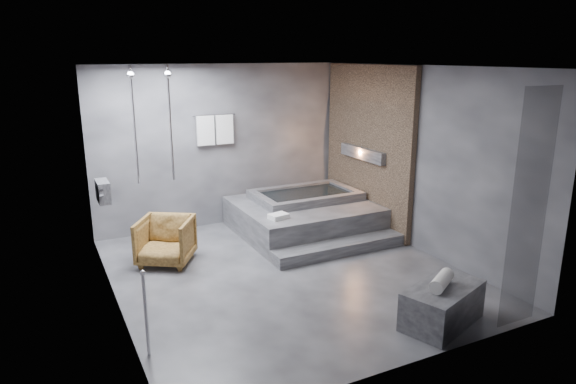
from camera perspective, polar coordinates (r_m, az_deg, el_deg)
room at (r=7.13m, az=1.76°, el=5.21°), size 5.00×5.04×2.82m
tub_deck at (r=8.82m, az=1.70°, el=-2.77°), size 2.20×2.00×0.50m
tub_step at (r=7.92m, az=5.77°, el=-6.20°), size 2.20×0.36×0.18m
concrete_bench at (r=6.15m, az=16.77°, el=-11.95°), size 1.12×0.85×0.45m
driftwood_chair at (r=7.66m, az=-13.44°, el=-5.29°), size 1.02×1.02×0.68m
rolled_towel at (r=6.00m, az=16.71°, el=-9.45°), size 0.46×0.36×0.16m
deck_towel at (r=7.91m, az=-1.07°, el=-2.70°), size 0.32×0.26×0.08m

